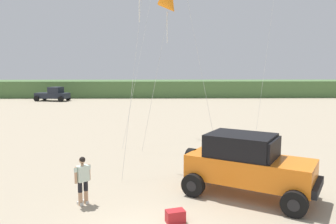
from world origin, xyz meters
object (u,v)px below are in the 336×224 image
(person_watching, at_px, (83,178))
(cooler_box, at_px, (175,216))
(distant_pickup, at_px, (53,94))
(kite_yellow_diamond, at_px, (170,6))
(jeep, at_px, (248,164))

(person_watching, xyz_separation_m, cooler_box, (3.08, -1.47, -0.75))
(person_watching, xyz_separation_m, distant_pickup, (-12.46, 37.62, 0.00))
(cooler_box, relative_size, kite_yellow_diamond, 0.06)
(cooler_box, xyz_separation_m, kite_yellow_diamond, (0.11, 10.20, 7.94))
(cooler_box, bearing_deg, jeep, 21.83)
(jeep, bearing_deg, distant_pickup, 116.29)
(distant_pickup, bearing_deg, kite_yellow_diamond, -61.53)
(distant_pickup, relative_size, kite_yellow_diamond, 0.55)
(distant_pickup, bearing_deg, cooler_box, -68.31)
(jeep, height_order, cooler_box, jeep)
(cooler_box, xyz_separation_m, distant_pickup, (-15.55, 39.09, 0.75))
(kite_yellow_diamond, bearing_deg, person_watching, -110.08)
(jeep, distance_m, distant_pickup, 41.23)
(distant_pickup, xyz_separation_m, kite_yellow_diamond, (15.66, -28.88, 7.20))
(person_watching, bearing_deg, kite_yellow_diamond, 69.92)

